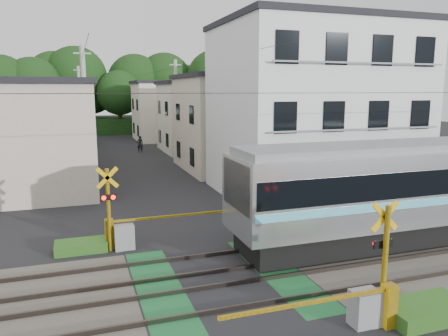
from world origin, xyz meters
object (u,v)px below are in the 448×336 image
object	(u,v)px
apartment_block	(313,109)
crossing_signal_far	(121,230)
crossing_signal_near	(370,299)
pedestrian	(140,144)

from	to	relation	value
apartment_block	crossing_signal_far	bearing A→B (deg)	-152.22
crossing_signal_near	pedestrian	bearing A→B (deg)	91.82
crossing_signal_far	apartment_block	xyz separation A→B (m)	(11.09, 5.84, 3.94)
crossing_signal_near	crossing_signal_far	xyz separation A→B (m)	(-5.17, 7.31, 0.00)
apartment_block	pedestrian	bearing A→B (deg)	110.14
crossing_signal_far	crossing_signal_near	bearing A→B (deg)	-54.71
crossing_signal_near	crossing_signal_far	size ratio (longest dim) A/B	1.00
pedestrian	apartment_block	bearing A→B (deg)	116.17
apartment_block	pedestrian	world-z (taller)	apartment_block
crossing_signal_far	apartment_block	world-z (taller)	apartment_block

